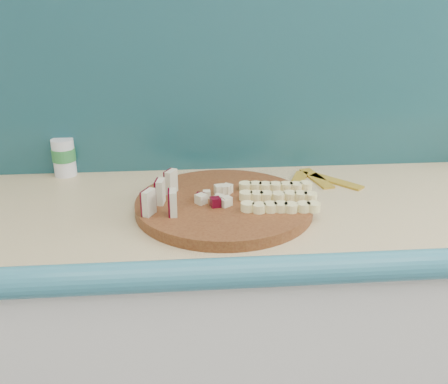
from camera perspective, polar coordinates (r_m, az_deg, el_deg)
name	(u,v)px	position (r m, az deg, el deg)	size (l,w,h in m)	color
kitchen_counter	(334,350)	(1.51, 12.51, -17.21)	(2.20, 0.63, 0.91)	white
backsplash	(326,81)	(1.47, 11.60, 12.35)	(2.20, 0.02, 0.50)	teal
cutting_board	(224,205)	(1.19, 0.00, -1.47)	(0.42, 0.42, 0.03)	#471E0F
apple_wedges	(163,194)	(1.15, -6.99, -0.27)	(0.08, 0.17, 0.06)	beige
apple_chunks	(213,196)	(1.18, -1.28, -0.44)	(0.06, 0.07, 0.02)	beige
banana_slices	(278,196)	(1.19, 6.22, -0.49)	(0.19, 0.17, 0.02)	#F1E693
canister	(64,157)	(1.47, -17.83, 3.87)	(0.06, 0.06, 0.10)	silver
banana_peel	(317,180)	(1.39, 10.56, 1.31)	(0.21, 0.17, 0.01)	gold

